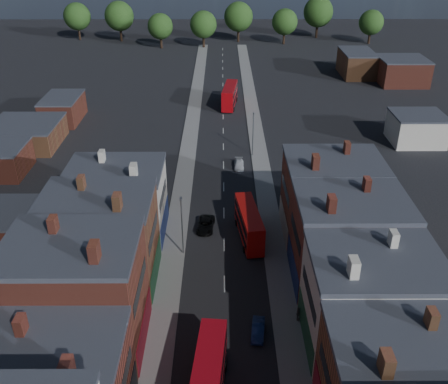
{
  "coord_description": "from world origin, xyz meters",
  "views": [
    {
      "loc": [
        -0.26,
        -21.77,
        37.26
      ],
      "look_at": [
        0.0,
        37.12,
        5.04
      ],
      "focal_mm": 40.0,
      "sensor_mm": 36.0,
      "label": 1
    }
  ],
  "objects_px": {
    "bus_1": "(249,223)",
    "car_2": "(206,225)",
    "bus_2": "(230,95)",
    "car_3": "(239,164)",
    "bus_0": "(208,380)",
    "car_1": "(258,330)",
    "ped_3": "(298,314)"
  },
  "relations": [
    {
      "from": "bus_0",
      "to": "bus_2",
      "type": "relative_size",
      "value": 0.97
    },
    {
      "from": "bus_1",
      "to": "car_3",
      "type": "height_order",
      "value": "bus_1"
    },
    {
      "from": "bus_0",
      "to": "bus_1",
      "type": "xyz_separation_m",
      "value": [
        4.77,
        25.43,
        -0.14
      ]
    },
    {
      "from": "bus_2",
      "to": "car_3",
      "type": "bearing_deg",
      "value": -81.04
    },
    {
      "from": "car_1",
      "to": "ped_3",
      "type": "height_order",
      "value": "ped_3"
    },
    {
      "from": "bus_2",
      "to": "car_3",
      "type": "distance_m",
      "value": 32.03
    },
    {
      "from": "bus_1",
      "to": "car_2",
      "type": "xyz_separation_m",
      "value": [
        -5.79,
        2.27,
        -1.66
      ]
    },
    {
      "from": "car_2",
      "to": "ped_3",
      "type": "bearing_deg",
      "value": -55.17
    },
    {
      "from": "bus_0",
      "to": "bus_1",
      "type": "relative_size",
      "value": 1.06
    },
    {
      "from": "car_2",
      "to": "car_3",
      "type": "distance_m",
      "value": 20.0
    },
    {
      "from": "car_3",
      "to": "bus_0",
      "type": "bearing_deg",
      "value": -94.2
    },
    {
      "from": "bus_1",
      "to": "car_2",
      "type": "bearing_deg",
      "value": 151.1
    },
    {
      "from": "car_1",
      "to": "car_2",
      "type": "height_order",
      "value": "car_2"
    },
    {
      "from": "bus_1",
      "to": "car_1",
      "type": "relative_size",
      "value": 2.79
    },
    {
      "from": "bus_1",
      "to": "bus_2",
      "type": "relative_size",
      "value": 0.91
    },
    {
      "from": "bus_0",
      "to": "car_3",
      "type": "bearing_deg",
      "value": 90.31
    },
    {
      "from": "car_1",
      "to": "ped_3",
      "type": "distance_m",
      "value": 4.76
    },
    {
      "from": "bus_2",
      "to": "car_1",
      "type": "bearing_deg",
      "value": -81.6
    },
    {
      "from": "car_2",
      "to": "ped_3",
      "type": "height_order",
      "value": "ped_3"
    },
    {
      "from": "bus_0",
      "to": "car_1",
      "type": "xyz_separation_m",
      "value": [
        4.87,
        7.89,
        -1.86
      ]
    },
    {
      "from": "car_3",
      "to": "ped_3",
      "type": "relative_size",
      "value": 2.34
    },
    {
      "from": "bus_2",
      "to": "ped_3",
      "type": "xyz_separation_m",
      "value": [
        6.2,
        -69.15,
        -1.58
      ]
    },
    {
      "from": "bus_2",
      "to": "ped_3",
      "type": "distance_m",
      "value": 69.44
    },
    {
      "from": "bus_1",
      "to": "car_3",
      "type": "bearing_deg",
      "value": 84.16
    },
    {
      "from": "bus_0",
      "to": "bus_2",
      "type": "distance_m",
      "value": 79.03
    },
    {
      "from": "bus_0",
      "to": "bus_1",
      "type": "bearing_deg",
      "value": 84.74
    },
    {
      "from": "bus_2",
      "to": "car_2",
      "type": "bearing_deg",
      "value": -87.6
    },
    {
      "from": "bus_1",
      "to": "ped_3",
      "type": "bearing_deg",
      "value": -81.61
    },
    {
      "from": "bus_0",
      "to": "car_2",
      "type": "distance_m",
      "value": 27.78
    },
    {
      "from": "car_1",
      "to": "bus_1",
      "type": "bearing_deg",
      "value": 97.03
    },
    {
      "from": "bus_1",
      "to": "car_2",
      "type": "height_order",
      "value": "bus_1"
    },
    {
      "from": "bus_1",
      "to": "ped_3",
      "type": "xyz_separation_m",
      "value": [
        4.43,
        -15.61,
        -1.36
      ]
    }
  ]
}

